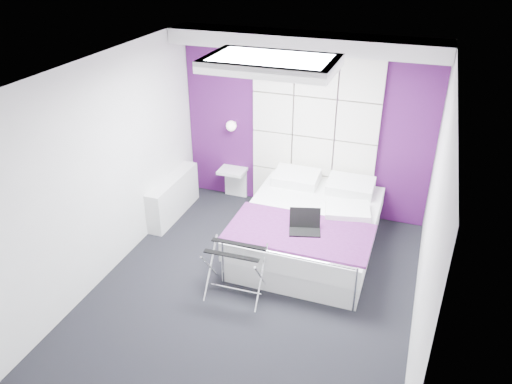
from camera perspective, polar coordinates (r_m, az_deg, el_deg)
floor at (r=5.95m, az=-0.46°, el=-11.45°), size 4.40×4.40×0.00m
ceiling at (r=4.73m, az=-0.59°, el=13.58°), size 4.40×4.40×0.00m
wall_back at (r=7.14m, az=5.59°, el=7.61°), size 3.60×0.00×3.60m
wall_left at (r=6.01m, az=-16.88°, el=2.39°), size 0.00×4.40×4.40m
wall_right at (r=4.98m, az=19.40°, el=-3.68°), size 0.00×4.40×4.40m
accent_wall at (r=7.13m, az=5.57°, el=7.58°), size 3.58×0.02×2.58m
soffit at (r=6.57m, az=5.52°, el=16.72°), size 3.58×0.50×0.20m
headboard at (r=7.10m, az=6.59°, el=6.31°), size 1.80×0.08×2.30m
skylight at (r=5.29m, az=1.72°, el=14.60°), size 1.36×0.86×0.12m
wall_lamp at (r=7.35m, az=-2.74°, el=7.65°), size 0.15×0.15×0.15m
radiator at (r=7.36m, az=-9.42°, el=-0.54°), size 0.22×1.20×0.60m
bed at (r=6.54m, az=6.09°, el=-4.19°), size 1.71×2.07×0.72m
nightstand at (r=7.60m, az=-2.74°, el=2.41°), size 0.40×0.31×0.04m
luggage_rack at (r=5.75m, az=-2.36°, el=-9.11°), size 0.64×0.47×0.63m
laptop at (r=5.97m, az=5.72°, el=-3.79°), size 0.37×0.26×0.26m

